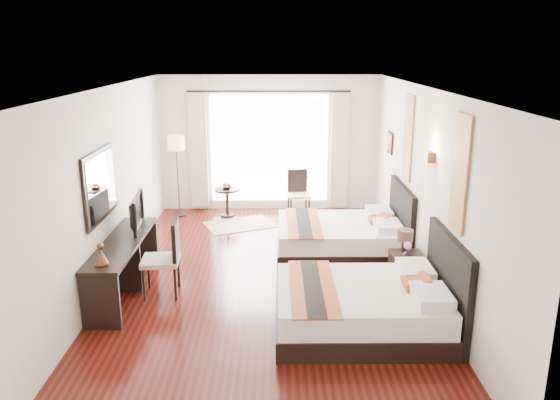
{
  "coord_description": "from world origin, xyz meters",
  "views": [
    {
      "loc": [
        0.14,
        -7.45,
        3.33
      ],
      "look_at": [
        0.2,
        0.42,
        1.12
      ],
      "focal_mm": 35.0,
      "sensor_mm": 36.0,
      "label": 1
    }
  ],
  "objects_px": {
    "nightstand": "(407,272)",
    "floor_lamp": "(176,148)",
    "table_lamp": "(405,237)",
    "desk_chair": "(163,272)",
    "bed_near": "(368,305)",
    "side_table": "(227,202)",
    "bed_far": "(344,236)",
    "console_desk": "(124,267)",
    "television": "(132,212)",
    "fruit_bowl": "(226,187)",
    "vase": "(407,255)",
    "window_chair": "(298,202)"
  },
  "relations": [
    {
      "from": "nightstand",
      "to": "floor_lamp",
      "type": "distance_m",
      "value": 5.35
    },
    {
      "from": "table_lamp",
      "to": "desk_chair",
      "type": "relative_size",
      "value": 0.33
    },
    {
      "from": "bed_near",
      "to": "side_table",
      "type": "bearing_deg",
      "value": 114.28
    },
    {
      "from": "bed_far",
      "to": "console_desk",
      "type": "bearing_deg",
      "value": -156.03
    },
    {
      "from": "nightstand",
      "to": "floor_lamp",
      "type": "height_order",
      "value": "floor_lamp"
    },
    {
      "from": "bed_near",
      "to": "console_desk",
      "type": "bearing_deg",
      "value": 161.72
    },
    {
      "from": "television",
      "to": "fruit_bowl",
      "type": "height_order",
      "value": "television"
    },
    {
      "from": "bed_near",
      "to": "bed_far",
      "type": "distance_m",
      "value": 2.52
    },
    {
      "from": "floor_lamp",
      "to": "side_table",
      "type": "xyz_separation_m",
      "value": [
        0.98,
        -0.01,
        -1.12
      ]
    },
    {
      "from": "desk_chair",
      "to": "bed_far",
      "type": "bearing_deg",
      "value": -154.3
    },
    {
      "from": "side_table",
      "to": "bed_near",
      "type": "bearing_deg",
      "value": -65.72
    },
    {
      "from": "bed_far",
      "to": "fruit_bowl",
      "type": "bearing_deg",
      "value": 134.38
    },
    {
      "from": "bed_near",
      "to": "console_desk",
      "type": "xyz_separation_m",
      "value": [
        -3.24,
        1.07,
        0.07
      ]
    },
    {
      "from": "vase",
      "to": "window_chair",
      "type": "height_order",
      "value": "window_chair"
    },
    {
      "from": "floor_lamp",
      "to": "desk_chair",
      "type": "bearing_deg",
      "value": -83.76
    },
    {
      "from": "bed_near",
      "to": "window_chair",
      "type": "distance_m",
      "value": 4.7
    },
    {
      "from": "vase",
      "to": "table_lamp",
      "type": "bearing_deg",
      "value": 85.67
    },
    {
      "from": "nightstand",
      "to": "floor_lamp",
      "type": "bearing_deg",
      "value": 136.98
    },
    {
      "from": "desk_chair",
      "to": "nightstand",
      "type": "bearing_deg",
      "value": 178.14
    },
    {
      "from": "bed_near",
      "to": "fruit_bowl",
      "type": "distance_m",
      "value": 5.15
    },
    {
      "from": "television",
      "to": "side_table",
      "type": "bearing_deg",
      "value": -26.25
    },
    {
      "from": "nightstand",
      "to": "window_chair",
      "type": "bearing_deg",
      "value": 111.35
    },
    {
      "from": "floor_lamp",
      "to": "side_table",
      "type": "relative_size",
      "value": 2.93
    },
    {
      "from": "table_lamp",
      "to": "television",
      "type": "xyz_separation_m",
      "value": [
        -3.94,
        0.37,
        0.27
      ]
    },
    {
      "from": "television",
      "to": "window_chair",
      "type": "height_order",
      "value": "television"
    },
    {
      "from": "vase",
      "to": "television",
      "type": "distance_m",
      "value": 3.99
    },
    {
      "from": "vase",
      "to": "console_desk",
      "type": "xyz_separation_m",
      "value": [
        -3.94,
        0.07,
        -0.19
      ]
    },
    {
      "from": "bed_far",
      "to": "fruit_bowl",
      "type": "distance_m",
      "value": 3.06
    },
    {
      "from": "console_desk",
      "to": "window_chair",
      "type": "bearing_deg",
      "value": 54.19
    },
    {
      "from": "nightstand",
      "to": "television",
      "type": "height_order",
      "value": "television"
    },
    {
      "from": "table_lamp",
      "to": "desk_chair",
      "type": "bearing_deg",
      "value": -175.77
    },
    {
      "from": "table_lamp",
      "to": "desk_chair",
      "type": "xyz_separation_m",
      "value": [
        -3.4,
        -0.25,
        -0.41
      ]
    },
    {
      "from": "table_lamp",
      "to": "desk_chair",
      "type": "distance_m",
      "value": 3.43
    },
    {
      "from": "bed_near",
      "to": "side_table",
      "type": "xyz_separation_m",
      "value": [
        -2.11,
        4.67,
        -0.03
      ]
    },
    {
      "from": "console_desk",
      "to": "television",
      "type": "bearing_deg",
      "value": 87.92
    },
    {
      "from": "vase",
      "to": "bed_far",
      "type": "bearing_deg",
      "value": 114.37
    },
    {
      "from": "side_table",
      "to": "window_chair",
      "type": "bearing_deg",
      "value": -0.36
    },
    {
      "from": "desk_chair",
      "to": "side_table",
      "type": "bearing_deg",
      "value": -102.67
    },
    {
      "from": "television",
      "to": "table_lamp",
      "type": "bearing_deg",
      "value": -101.57
    },
    {
      "from": "table_lamp",
      "to": "floor_lamp",
      "type": "relative_size",
      "value": 0.21
    },
    {
      "from": "bed_far",
      "to": "window_chair",
      "type": "height_order",
      "value": "bed_far"
    },
    {
      "from": "bed_far",
      "to": "side_table",
      "type": "bearing_deg",
      "value": 134.54
    },
    {
      "from": "vase",
      "to": "nightstand",
      "type": "bearing_deg",
      "value": 70.6
    },
    {
      "from": "console_desk",
      "to": "floor_lamp",
      "type": "xyz_separation_m",
      "value": [
        0.16,
        3.6,
        1.02
      ]
    },
    {
      "from": "television",
      "to": "vase",
      "type": "bearing_deg",
      "value": -105.14
    },
    {
      "from": "vase",
      "to": "fruit_bowl",
      "type": "xyz_separation_m",
      "value": [
        -2.81,
        3.69,
        0.03
      ]
    },
    {
      "from": "floor_lamp",
      "to": "bed_far",
      "type": "bearing_deg",
      "value": -34.86
    },
    {
      "from": "nightstand",
      "to": "console_desk",
      "type": "xyz_separation_m",
      "value": [
        -3.98,
        -0.04,
        0.12
      ]
    },
    {
      "from": "floor_lamp",
      "to": "television",
      "type": "bearing_deg",
      "value": -92.56
    },
    {
      "from": "bed_near",
      "to": "desk_chair",
      "type": "xyz_separation_m",
      "value": [
        -2.68,
        1.0,
        0.02
      ]
    }
  ]
}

